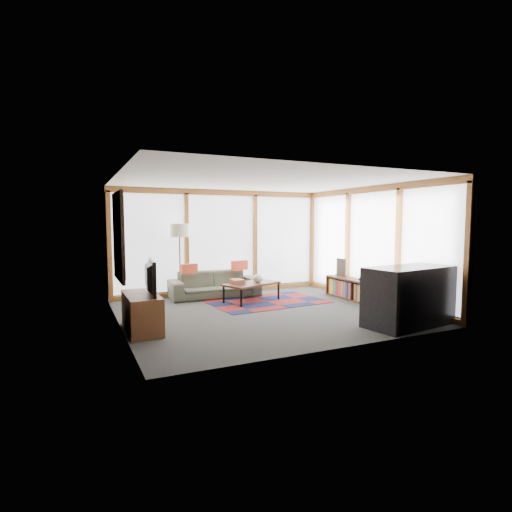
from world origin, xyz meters
name	(u,v)px	position (x,y,z in m)	size (l,w,h in m)	color
ground	(264,312)	(0.00, 0.00, 0.00)	(5.50, 5.50, 0.00)	#302F2D
room_envelope	(274,234)	(0.49, 0.56, 1.54)	(5.52, 5.02, 2.62)	#3F332F
rug	(267,301)	(0.51, 0.91, 0.01)	(2.53, 1.63, 0.01)	maroon
sofa	(214,284)	(-0.38, 1.95, 0.31)	(2.12, 0.83, 0.62)	#3D4031
pillow_left	(189,268)	(-1.00, 1.93, 0.72)	(0.39, 0.12, 0.21)	#CF4829
pillow_right	(240,265)	(0.27, 1.94, 0.74)	(0.43, 0.13, 0.24)	#CF4829
floor_lamp	(180,261)	(-1.14, 2.23, 0.88)	(0.44, 0.44, 1.76)	#322618
coffee_table	(252,292)	(0.21, 1.09, 0.21)	(1.28, 0.64, 0.43)	black
book_stack	(237,282)	(-0.16, 1.06, 0.48)	(0.26, 0.32, 0.11)	brown
vase	(258,278)	(0.35, 1.07, 0.53)	(0.23, 0.23, 0.20)	beige
bookshelf	(357,290)	(2.43, 0.14, 0.24)	(0.35, 1.94, 0.48)	black
bowl_a	(374,281)	(2.47, -0.37, 0.53)	(0.18, 0.18, 0.09)	black
bowl_b	(362,279)	(2.41, -0.05, 0.53)	(0.17, 0.17, 0.09)	black
shelf_picture	(341,267)	(2.51, 0.85, 0.70)	(0.04, 0.32, 0.42)	black
tv_console	(142,312)	(-2.44, -0.34, 0.31)	(0.51, 1.23, 0.61)	brown
television	(146,277)	(-2.37, -0.38, 0.90)	(1.00, 0.13, 0.57)	black
bar_counter	(409,296)	(1.84, -1.96, 0.52)	(1.63, 0.76, 1.03)	black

